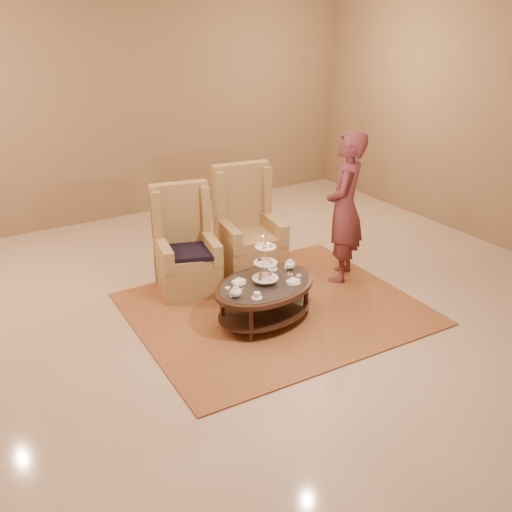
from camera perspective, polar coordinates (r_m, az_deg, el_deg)
ground at (r=6.33m, az=0.39°, el=-6.21°), size 8.00×8.00×0.00m
ceiling at (r=6.33m, az=0.39°, el=-6.21°), size 8.00×8.00×0.02m
wall_back at (r=9.23m, az=-13.15°, el=14.40°), size 8.00×0.04×3.50m
rug at (r=6.50m, az=1.89°, el=-5.27°), size 3.15×2.65×0.02m
tea_table at (r=6.11m, az=0.92°, el=-3.43°), size 1.38×1.09×1.02m
armchair_left at (r=6.86m, az=-7.04°, el=0.11°), size 0.81×0.82×1.27m
armchair_right at (r=7.27m, az=-0.90°, el=1.95°), size 0.84×0.86×1.36m
person at (r=6.95m, az=8.86°, el=4.77°), size 0.80×0.78×1.86m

